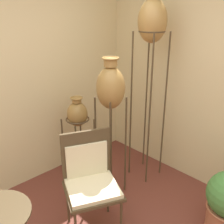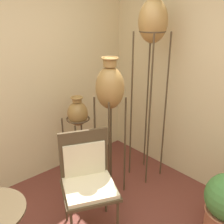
% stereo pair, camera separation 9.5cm
% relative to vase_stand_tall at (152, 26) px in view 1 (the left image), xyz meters
% --- Properties ---
extents(vase_stand_tall, '(0.32, 0.32, 2.25)m').
position_rel_vase_stand_tall_xyz_m(vase_stand_tall, '(0.00, 0.00, 0.00)').
color(vase_stand_tall, '#473823').
rests_on(vase_stand_tall, ground_plane).
extents(vase_stand_medium, '(0.30, 0.30, 1.62)m').
position_rel_vase_stand_tall_xyz_m(vase_stand_medium, '(-0.58, 0.05, -0.61)').
color(vase_stand_medium, '#473823').
rests_on(vase_stand_medium, ground_plane).
extents(vase_stand_short, '(0.31, 0.31, 1.09)m').
position_rel_vase_stand_tall_xyz_m(vase_stand_short, '(-0.65, 0.57, -1.05)').
color(vase_stand_short, '#473823').
rests_on(vase_stand_short, ground_plane).
extents(chair, '(0.65, 0.62, 1.00)m').
position_rel_vase_stand_tall_xyz_m(chair, '(-1.10, -0.21, -1.32)').
color(chair, '#473823').
rests_on(chair, ground_plane).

